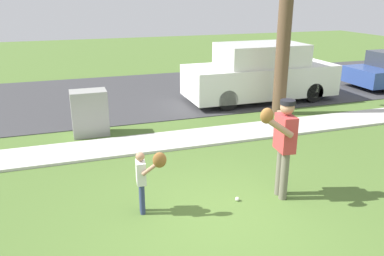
{
  "coord_description": "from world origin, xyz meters",
  "views": [
    {
      "loc": [
        -2.26,
        -5.13,
        3.46
      ],
      "look_at": [
        0.02,
        1.66,
        1.0
      ],
      "focal_mm": 36.86,
      "sensor_mm": 36.0,
      "label": 1
    }
  ],
  "objects": [
    {
      "name": "street_tree_near",
      "position": [
        3.85,
        4.85,
        3.11
      ],
      "size": [
        1.85,
        1.89,
        5.88
      ],
      "color": "brown",
      "rests_on": "ground"
    },
    {
      "name": "person_child",
      "position": [
        -1.14,
        0.54,
        0.72
      ],
      "size": [
        0.47,
        0.46,
        1.12
      ],
      "rotation": [
        0.0,
        0.0,
        6.18
      ],
      "color": "navy",
      "rests_on": "ground"
    },
    {
      "name": "road_surface",
      "position": [
        0.0,
        8.6,
        0.01
      ],
      "size": [
        36.0,
        6.8,
        0.02
      ],
      "primitive_type": "cube",
      "color": "#38383A",
      "rests_on": "ground"
    },
    {
      "name": "parked_van_white",
      "position": [
        4.05,
        6.51,
        0.9
      ],
      "size": [
        5.0,
        1.95,
        1.88
      ],
      "rotation": [
        0.0,
        0.0,
        3.14
      ],
      "color": "silver",
      "rests_on": "road_surface"
    },
    {
      "name": "baseball",
      "position": [
        0.45,
        0.42,
        0.04
      ],
      "size": [
        0.07,
        0.07,
        0.07
      ],
      "primitive_type": "sphere",
      "color": "white",
      "rests_on": "ground"
    },
    {
      "name": "person_adult",
      "position": [
        1.21,
        0.32,
        1.11
      ],
      "size": [
        0.76,
        0.63,
        1.79
      ],
      "rotation": [
        0.0,
        0.0,
        3.04
      ],
      "color": "#6B6656",
      "rests_on": "ground"
    },
    {
      "name": "ground_plane",
      "position": [
        0.0,
        3.5,
        0.0
      ],
      "size": [
        48.0,
        48.0,
        0.0
      ],
      "primitive_type": "plane",
      "color": "#4C6B2D"
    },
    {
      "name": "utility_cabinet",
      "position": [
        -1.68,
        4.76,
        0.58
      ],
      "size": [
        0.89,
        0.58,
        1.16
      ],
      "primitive_type": "cube",
      "color": "gray",
      "rests_on": "ground"
    },
    {
      "name": "sidewalk_strip",
      "position": [
        0.0,
        3.6,
        0.03
      ],
      "size": [
        36.0,
        1.2,
        0.06
      ],
      "primitive_type": "cube",
      "color": "beige",
      "rests_on": "ground"
    }
  ]
}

